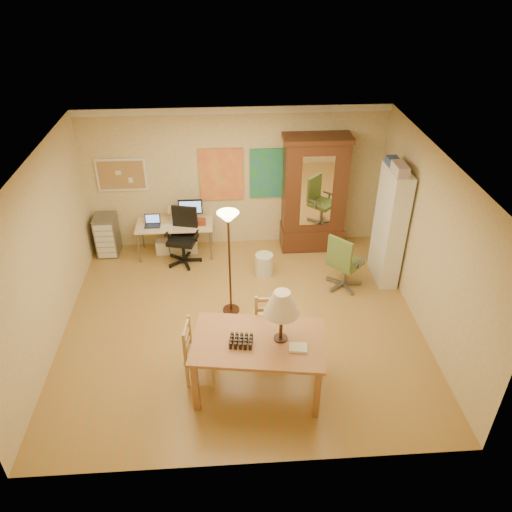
{
  "coord_description": "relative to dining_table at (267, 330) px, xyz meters",
  "views": [
    {
      "loc": [
        -0.19,
        -6.04,
        5.14
      ],
      "look_at": [
        0.24,
        0.3,
        1.05
      ],
      "focal_mm": 35.0,
      "sensor_mm": 36.0,
      "label": 1
    }
  ],
  "objects": [
    {
      "name": "ladder_chair_left",
      "position": [
        -0.88,
        0.24,
        -0.56
      ],
      "size": [
        0.46,
        0.47,
        0.93
      ],
      "color": "#A26E4A",
      "rests_on": "floor"
    },
    {
      "name": "art_panel_right",
      "position": [
        0.39,
        3.81,
        0.46
      ],
      "size": [
        0.75,
        0.04,
        0.95
      ],
      "primitive_type": "cube",
      "color": "teal",
      "rests_on": "floor"
    },
    {
      "name": "torchiere_lamp",
      "position": [
        -0.43,
        1.66,
        0.45
      ],
      "size": [
        0.33,
        0.33,
        1.79
      ],
      "color": "#3B2217",
      "rests_on": "floor"
    },
    {
      "name": "drawer_cart",
      "position": [
        -2.7,
        3.56,
        -0.6
      ],
      "size": [
        0.39,
        0.47,
        0.78
      ],
      "color": "slate",
      "rests_on": "floor"
    },
    {
      "name": "ladder_chair_back",
      "position": [
        0.13,
        0.77,
        -0.5
      ],
      "size": [
        0.52,
        0.5,
        1.05
      ],
      "color": "#A26E4A",
      "rests_on": "floor"
    },
    {
      "name": "floor",
      "position": [
        -0.26,
        1.34,
        -0.99
      ],
      "size": [
        5.5,
        5.5,
        0.0
      ],
      "primitive_type": "plane",
      "color": "#AA7B3C",
      "rests_on": "ground"
    },
    {
      "name": "wastebin",
      "position": [
        0.19,
        2.66,
        -0.79
      ],
      "size": [
        0.32,
        0.32,
        0.4
      ],
      "primitive_type": "cylinder",
      "color": "silver",
      "rests_on": "floor"
    },
    {
      "name": "bookshelf",
      "position": [
        2.28,
        2.45,
        0.02
      ],
      "size": [
        0.31,
        0.82,
        2.05
      ],
      "color": "white",
      "rests_on": "floor"
    },
    {
      "name": "crown_molding",
      "position": [
        -0.26,
        3.8,
        1.65
      ],
      "size": [
        5.5,
        0.08,
        0.12
      ],
      "primitive_type": "cube",
      "color": "white",
      "rests_on": "floor"
    },
    {
      "name": "corkboard",
      "position": [
        -2.31,
        3.81,
        0.51
      ],
      "size": [
        0.9,
        0.04,
        0.62
      ],
      "primitive_type": "cube",
      "color": "tan",
      "rests_on": "floor"
    },
    {
      "name": "armoire",
      "position": [
        1.18,
        3.58,
        -0.02
      ],
      "size": [
        1.21,
        0.58,
        2.23
      ],
      "color": "#3D2110",
      "rests_on": "floor"
    },
    {
      "name": "office_chair_green",
      "position": [
        1.51,
        2.18,
        -0.72
      ],
      "size": [
        0.67,
        0.67,
        1.04
      ],
      "color": "slate",
      "rests_on": "floor"
    },
    {
      "name": "dining_table",
      "position": [
        0.0,
        0.0,
        0.0
      ],
      "size": [
        1.8,
        1.23,
        1.57
      ],
      "color": "#9C6333",
      "rests_on": "floor"
    },
    {
      "name": "office_chair_black",
      "position": [
        -1.25,
        3.17,
        -0.71
      ],
      "size": [
        0.65,
        0.65,
        1.05
      ],
      "color": "black",
      "rests_on": "floor"
    },
    {
      "name": "computer_desk",
      "position": [
        -1.39,
        3.49,
        -0.6
      ],
      "size": [
        1.41,
        0.62,
        1.07
      ],
      "color": "beige",
      "rests_on": "floor"
    },
    {
      "name": "art_panel_left",
      "position": [
        -0.51,
        3.81,
        0.46
      ],
      "size": [
        0.8,
        0.04,
        1.0
      ],
      "primitive_type": "cube",
      "color": "yellow",
      "rests_on": "floor"
    }
  ]
}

